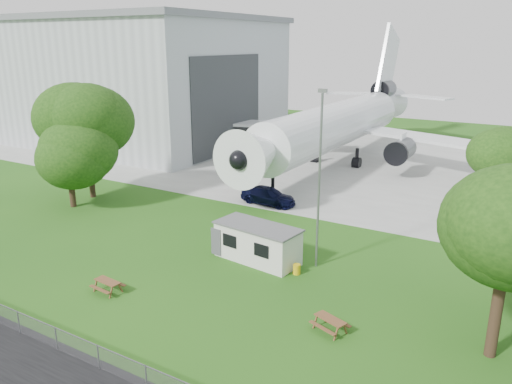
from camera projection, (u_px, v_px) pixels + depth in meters
The scene contains 14 objects.
ground at pixel (166, 273), 33.50m from camera, with size 160.00×160.00×0.00m, color #326B1B.
concrete_apron at pixel (358, 161), 64.80m from camera, with size 120.00×46.00×0.03m, color #B7B7B2.
hangar at pixel (128, 78), 78.97m from camera, with size 43.00×31.00×18.55m.
airliner at pixel (340, 122), 62.50m from camera, with size 46.36×47.73×17.69m.
site_cabin at pixel (258, 243), 35.19m from camera, with size 6.89×3.44×2.62m.
picnic_west at pixel (108, 292), 31.05m from camera, with size 1.80×1.50×0.76m, color brown, non-canonical shape.
picnic_east at pixel (330, 331), 26.84m from camera, with size 1.80×1.50×0.76m, color brown, non-canonical shape.
fence at pixel (45, 344), 25.68m from camera, with size 58.00×0.04×1.30m, color gray.
lamp_mast at pixel (319, 183), 32.88m from camera, with size 0.16×0.16×12.00m, color slate.
tree_west_big at pixel (86, 121), 47.86m from camera, with size 8.39×8.39×11.88m.
tree_west_small at pixel (68, 157), 45.80m from camera, with size 7.27×7.27×8.41m.
tree_east_front at pixel (509, 229), 22.84m from camera, with size 7.00×7.00×10.19m.
tree_far_apron at pixel (498, 156), 47.83m from camera, with size 5.68×5.68×7.29m.
car_apron_van at pixel (268, 196), 47.65m from camera, with size 2.24×5.51×1.60m, color black.
Camera 1 is at (20.74, -23.16, 14.92)m, focal length 35.00 mm.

